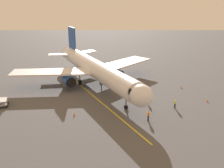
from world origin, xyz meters
TOP-DOWN VIEW (x-y plane):
  - ground_plane at (0.00, 0.00)m, footprint 220.00×220.00m
  - apron_lead_in_line at (0.28, 5.02)m, footprint 17.95×35.96m
  - airplane at (0.41, -1.23)m, footprint 31.59×37.59m
  - ground_crew_marshaller at (-14.38, 10.73)m, footprint 0.42×0.47m
  - ground_crew_wing_walker at (-8.99, 15.74)m, footprint 0.47×0.39m
  - ground_crew_loader at (-9.82, 8.07)m, footprint 0.41×0.27m
  - baggage_cart_near_nose at (16.37, 9.72)m, footprint 2.14×2.89m
  - baggage_cart_portside at (0.50, -14.65)m, footprint 1.77×2.72m
  - safety_cone_nose_left at (3.02, 13.83)m, footprint 0.32×0.32m
  - safety_cone_nose_right at (-21.18, 7.86)m, footprint 0.32×0.32m
  - safety_cone_wing_port at (-18.30, 0.01)m, footprint 0.32×0.32m

SIDE VIEW (x-z plane):
  - ground_plane at x=0.00m, z-range 0.00..0.00m
  - apron_lead_in_line at x=0.28m, z-range 0.00..0.01m
  - safety_cone_nose_left at x=3.02m, z-range 0.00..0.55m
  - safety_cone_nose_right at x=-21.18m, z-range 0.00..0.55m
  - safety_cone_wing_port at x=-18.30m, z-range 0.00..0.55m
  - baggage_cart_near_nose at x=16.37m, z-range 0.02..1.29m
  - baggage_cart_portside at x=0.50m, z-range 0.02..1.29m
  - ground_crew_marshaller at x=-14.38m, z-range 0.03..1.74m
  - ground_crew_wing_walker at x=-8.99m, z-range 0.03..1.74m
  - ground_crew_loader at x=-9.82m, z-range 0.03..1.74m
  - airplane at x=0.41m, z-range -1.75..9.75m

